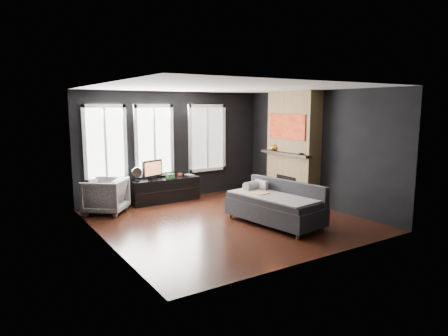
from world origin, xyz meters
TOP-DOWN VIEW (x-y plane):
  - floor at (0.00, 0.00)m, footprint 5.00×5.00m
  - ceiling at (0.00, 0.00)m, footprint 5.00×5.00m
  - wall_back at (0.00, 2.50)m, footprint 5.00×0.02m
  - wall_left at (-2.50, 0.00)m, footprint 0.02×5.00m
  - wall_right at (2.50, 0.00)m, footprint 0.02×5.00m
  - windows at (-0.45, 2.46)m, footprint 4.00×0.16m
  - fireplace at (2.30, 0.60)m, footprint 0.70×1.62m
  - sofa at (0.64, -0.71)m, footprint 1.27×2.11m
  - stripe_pillow at (0.77, -0.13)m, footprint 0.08×0.35m
  - armchair at (-1.95, 1.95)m, footprint 1.12×1.13m
  - media_console at (-0.41, 2.24)m, footprint 1.71×0.55m
  - monitor at (-0.71, 2.22)m, footprint 0.61×0.32m
  - desk_fan at (-1.11, 2.20)m, footprint 0.29×0.29m
  - mug at (0.02, 2.21)m, footprint 0.13×0.11m
  - book at (0.24, 2.28)m, footprint 0.17×0.05m
  - storage_box at (-0.28, 2.16)m, footprint 0.21×0.14m
  - mantel_vase at (2.05, 1.05)m, footprint 0.19×0.20m
  - mantel_clock at (2.05, 0.05)m, footprint 0.14×0.14m

SIDE VIEW (x-z plane):
  - floor at x=0.00m, z-range 0.00..0.00m
  - media_console at x=-0.41m, z-range 0.00..0.59m
  - sofa at x=0.64m, z-range 0.00..0.85m
  - armchair at x=-1.95m, z-range 0.00..0.85m
  - stripe_pillow at x=0.77m, z-range 0.44..0.79m
  - storage_box at x=-0.28m, z-range 0.59..0.69m
  - mug at x=0.02m, z-range 0.59..0.71m
  - book at x=0.24m, z-range 0.59..0.82m
  - desk_fan at x=-1.11m, z-range 0.59..0.93m
  - monitor at x=-0.71m, z-range 0.59..1.12m
  - mantel_clock at x=2.05m, z-range 1.23..1.27m
  - mantel_vase at x=2.05m, z-range 1.23..1.41m
  - wall_back at x=0.00m, z-range 0.00..2.70m
  - wall_left at x=-2.50m, z-range 0.00..2.70m
  - wall_right at x=2.50m, z-range 0.00..2.70m
  - fireplace at x=2.30m, z-range 0.00..2.70m
  - windows at x=-0.45m, z-range 1.50..3.26m
  - ceiling at x=0.00m, z-range 2.70..2.70m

